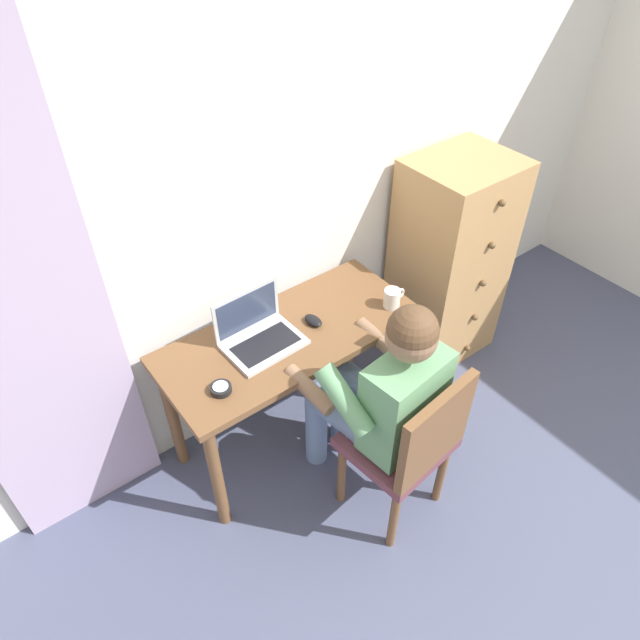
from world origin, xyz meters
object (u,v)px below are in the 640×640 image
at_px(dresser, 449,262).
at_px(person_seated, 381,392).
at_px(desk, 290,352).
at_px(desk_clock, 221,389).
at_px(chair, 410,444).
at_px(coffee_mug, 392,298).
at_px(laptop, 258,333).
at_px(computer_mouse, 313,320).

xyz_separation_m(dresser, person_seated, (-1.01, -0.54, 0.07)).
relative_size(desk, dresser, 1.00).
bearing_deg(desk_clock, chair, -44.19).
bearing_deg(coffee_mug, dresser, 16.50).
bearing_deg(laptop, desk_clock, -151.24).
relative_size(desk, person_seated, 1.01).
height_order(desk, chair, chair).
bearing_deg(laptop, dresser, 0.23).
height_order(computer_mouse, desk_clock, computer_mouse).
height_order(laptop, coffee_mug, laptop).
distance_m(laptop, desk_clock, 0.33).
distance_m(chair, computer_mouse, 0.71).
bearing_deg(coffee_mug, person_seated, -137.27).
bearing_deg(dresser, person_seated, -151.98).
bearing_deg(desk_clock, laptop, 28.76).
distance_m(desk, chair, 0.70).
xyz_separation_m(laptop, coffee_mug, (0.64, -0.18, -0.00)).
height_order(person_seated, coffee_mug, person_seated).
distance_m(dresser, coffee_mug, 0.68).
bearing_deg(person_seated, laptop, 116.64).
height_order(dresser, desk_clock, dresser).
height_order(dresser, laptop, dresser).
height_order(laptop, desk_clock, laptop).
distance_m(dresser, desk_clock, 1.58).
bearing_deg(desk_clock, dresser, 5.96).
bearing_deg(computer_mouse, coffee_mug, -23.77).
height_order(chair, coffee_mug, chair).
relative_size(laptop, computer_mouse, 3.50).
bearing_deg(computer_mouse, chair, -93.38).
relative_size(person_seated, desk_clock, 13.52).
height_order(desk, dresser, dresser).
relative_size(person_seated, laptop, 3.48).
bearing_deg(coffee_mug, desk, 164.83).
height_order(laptop, computer_mouse, laptop).
xyz_separation_m(computer_mouse, coffee_mug, (0.38, -0.13, 0.03)).
distance_m(person_seated, desk_clock, 0.67).
bearing_deg(coffee_mug, chair, -124.08).
distance_m(chair, desk_clock, 0.83).
height_order(desk, computer_mouse, computer_mouse).
xyz_separation_m(chair, desk_clock, (-0.57, 0.56, 0.24)).
bearing_deg(laptop, desk, -17.58).
height_order(desk, coffee_mug, coffee_mug).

